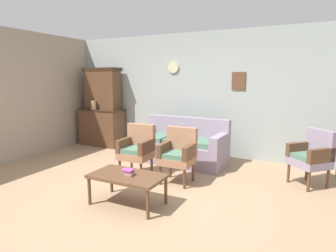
% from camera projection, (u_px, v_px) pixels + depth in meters
% --- Properties ---
extents(ground_plane, '(7.68, 7.68, 0.00)m').
position_uv_depth(ground_plane, '(135.00, 193.00, 4.23)').
color(ground_plane, '#997A5B').
extents(wall_back_with_decor, '(6.40, 0.09, 2.70)m').
position_uv_depth(wall_back_with_decor, '(198.00, 94.00, 6.32)').
color(wall_back_with_decor, '#939E99').
rests_on(wall_back_with_decor, ground).
extents(side_cabinet, '(1.16, 0.55, 0.93)m').
position_uv_depth(side_cabinet, '(102.00, 127.00, 7.22)').
color(side_cabinet, brown).
rests_on(side_cabinet, ground).
extents(cabinet_upper_hutch, '(0.99, 0.38, 1.03)m').
position_uv_depth(cabinet_upper_hutch, '(103.00, 88.00, 7.13)').
color(cabinet_upper_hutch, brown).
rests_on(cabinet_upper_hutch, side_cabinet).
extents(vase_on_cabinet, '(0.13, 0.13, 0.22)m').
position_uv_depth(vase_on_cabinet, '(94.00, 105.00, 7.01)').
color(vase_on_cabinet, tan).
rests_on(vase_on_cabinet, side_cabinet).
extents(floral_couch, '(1.87, 0.89, 0.90)m').
position_uv_depth(floral_couch, '(181.00, 146.00, 5.75)').
color(floral_couch, gray).
rests_on(floral_couch, ground).
extents(armchair_row_middle, '(0.54, 0.51, 0.90)m').
position_uv_depth(armchair_row_middle, '(137.00, 148.00, 4.92)').
color(armchair_row_middle, '#9E6B4C').
rests_on(armchair_row_middle, ground).
extents(armchair_near_cabinet, '(0.53, 0.50, 0.90)m').
position_uv_depth(armchair_near_cabinet, '(178.00, 153.00, 4.61)').
color(armchair_near_cabinet, '#9E6B4C').
rests_on(armchair_near_cabinet, ground).
extents(wingback_chair_by_fireplace, '(0.71, 0.71, 0.90)m').
position_uv_depth(wingback_chair_by_fireplace, '(312.00, 155.00, 4.46)').
color(wingback_chair_by_fireplace, gray).
rests_on(wingback_chair_by_fireplace, ground).
extents(coffee_table, '(1.00, 0.56, 0.42)m').
position_uv_depth(coffee_table, '(127.00, 178.00, 3.79)').
color(coffee_table, brown).
rests_on(coffee_table, ground).
extents(book_stack_on_table, '(0.16, 0.11, 0.08)m').
position_uv_depth(book_stack_on_table, '(129.00, 172.00, 3.76)').
color(book_stack_on_table, '#B06978').
rests_on(book_stack_on_table, coffee_table).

